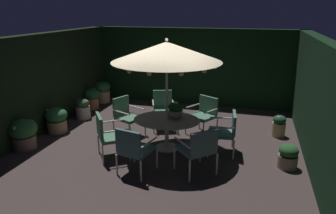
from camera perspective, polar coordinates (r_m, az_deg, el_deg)
ground_plane at (r=7.53m, az=-1.06°, el=-6.82°), size 6.91×7.38×0.02m
hedge_backdrop_rear at (r=10.46m, az=4.52°, el=7.32°), size 6.91×0.30×2.49m
hedge_backdrop_left at (r=8.63m, az=-22.70°, el=3.80°), size 0.30×7.38×2.49m
hedge_backdrop_right at (r=6.95m, az=26.02°, el=0.28°), size 0.30×7.38×2.49m
patio_dining_table at (r=7.09m, az=-0.23°, el=-3.17°), size 1.51×1.27×0.71m
patio_umbrella at (r=6.69m, az=-0.25°, el=9.98°), size 2.36×2.36×2.50m
centerpiece_planter at (r=7.02m, az=1.39°, el=-0.37°), size 0.33×0.33×0.41m
patio_chair_north at (r=6.79m, az=-10.85°, el=-4.67°), size 0.85×0.86×0.98m
patio_chair_northeast at (r=6.06m, az=-6.24°, el=-7.35°), size 0.70×0.74×0.97m
patio_chair_east at (r=6.04m, az=5.57°, el=-7.28°), size 0.89×0.88×0.96m
patio_chair_southeast at (r=7.02m, az=10.46°, el=-4.02°), size 0.65×0.70×0.93m
patio_chair_south at (r=8.01m, az=6.58°, el=-0.96°), size 0.82×0.80×0.95m
patio_chair_southwest at (r=8.34m, az=-0.93°, el=0.02°), size 0.72×0.74×1.00m
patio_chair_west at (r=7.95m, az=-7.61°, el=-1.21°), size 0.79×0.76×0.96m
potted_plant_right_near at (r=6.82m, az=21.01°, el=-8.31°), size 0.39×0.39×0.50m
potted_plant_right_far at (r=10.95m, az=-11.76°, el=2.84°), size 0.52×0.52×0.72m
potted_plant_back_left at (r=9.46m, az=-15.19°, el=-0.30°), size 0.41×0.41×0.59m
potted_plant_left_far at (r=8.62m, az=-19.61°, el=-2.10°), size 0.56×0.56×0.66m
potted_plant_back_center at (r=10.28m, az=-13.67°, el=1.67°), size 0.51×0.51×0.67m
potted_plant_back_right at (r=8.35m, az=19.52°, el=-3.19°), size 0.33×0.33×0.55m
potted_plant_front_corner at (r=7.89m, az=-24.79°, el=-4.31°), size 0.63×0.63×0.70m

